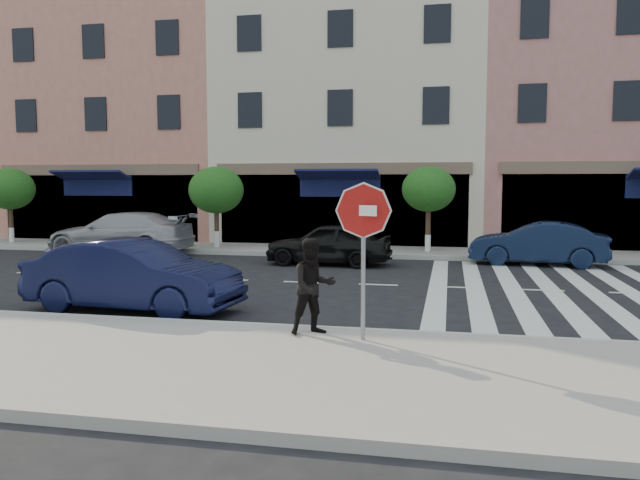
# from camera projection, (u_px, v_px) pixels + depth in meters

# --- Properties ---
(ground) EXTENTS (120.00, 120.00, 0.00)m
(ground) POSITION_uv_depth(u_px,v_px,m) (256.00, 313.00, 12.44)
(ground) COLOR black
(ground) RESTS_ON ground
(sidewalk_near) EXTENTS (60.00, 4.50, 0.15)m
(sidewalk_near) POSITION_uv_depth(u_px,v_px,m) (175.00, 363.00, 8.78)
(sidewalk_near) COLOR gray
(sidewalk_near) RESTS_ON ground
(sidewalk_far) EXTENTS (60.00, 3.00, 0.15)m
(sidewalk_far) POSITION_uv_depth(u_px,v_px,m) (346.00, 251.00, 23.15)
(sidewalk_far) COLOR gray
(sidewalk_far) RESTS_ON ground
(building_west_mid) EXTENTS (10.00, 9.00, 14.00)m
(building_west_mid) POSITION_uv_depth(u_px,v_px,m) (146.00, 93.00, 30.61)
(building_west_mid) COLOR tan
(building_west_mid) RESTS_ON ground
(building_centre) EXTENTS (11.00, 9.00, 11.00)m
(building_centre) POSITION_uv_depth(u_px,v_px,m) (357.00, 119.00, 28.61)
(building_centre) COLOR beige
(building_centre) RESTS_ON ground
(street_tree_wa) EXTENTS (2.00, 2.00, 3.05)m
(street_tree_wa) POSITION_uv_depth(u_px,v_px,m) (10.00, 189.00, 25.61)
(street_tree_wa) COLOR #473323
(street_tree_wa) RESTS_ON sidewalk_far
(street_tree_wb) EXTENTS (2.10, 2.10, 3.06)m
(street_tree_wb) POSITION_uv_depth(u_px,v_px,m) (216.00, 190.00, 23.77)
(street_tree_wb) COLOR #473323
(street_tree_wb) RESTS_ON sidewalk_far
(street_tree_c) EXTENTS (1.90, 1.90, 3.04)m
(street_tree_c) POSITION_uv_depth(u_px,v_px,m) (429.00, 190.00, 22.14)
(street_tree_c) COLOR #473323
(street_tree_c) RESTS_ON sidewalk_far
(stop_sign) EXTENTS (0.83, 0.31, 2.46)m
(stop_sign) POSITION_uv_depth(u_px,v_px,m) (363.00, 226.00, 9.58)
(stop_sign) COLOR gray
(stop_sign) RESTS_ON sidewalk_near
(walker) EXTENTS (0.96, 0.91, 1.56)m
(walker) POSITION_uv_depth(u_px,v_px,m) (313.00, 286.00, 10.07)
(walker) COLOR black
(walker) RESTS_ON sidewalk_near
(car_near_mid) EXTENTS (4.50, 1.90, 1.45)m
(car_near_mid) POSITION_uv_depth(u_px,v_px,m) (133.00, 276.00, 12.62)
(car_near_mid) COLOR black
(car_near_mid) RESTS_ON ground
(car_far_left) EXTENTS (5.35, 2.21, 1.55)m
(car_far_left) POSITION_uv_depth(u_px,v_px,m) (120.00, 233.00, 22.56)
(car_far_left) COLOR #9F9FA4
(car_far_left) RESTS_ON ground
(car_far_mid) EXTENTS (4.03, 1.75, 1.35)m
(car_far_mid) POSITION_uv_depth(u_px,v_px,m) (328.00, 244.00, 19.78)
(car_far_mid) COLOR black
(car_far_mid) RESTS_ON ground
(car_far_right) EXTENTS (4.32, 1.95, 1.38)m
(car_far_right) POSITION_uv_depth(u_px,v_px,m) (538.00, 243.00, 19.71)
(car_far_right) COLOR black
(car_far_right) RESTS_ON ground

